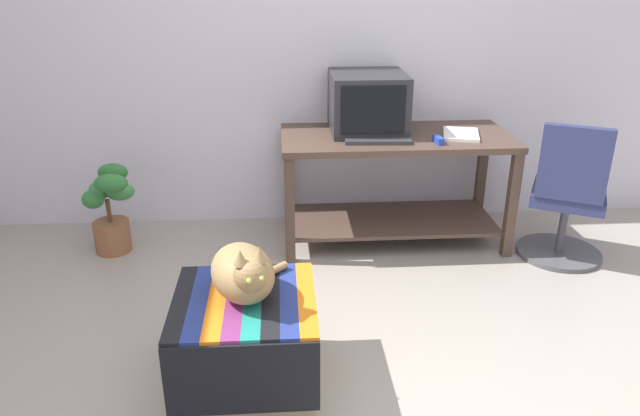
{
  "coord_description": "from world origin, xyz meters",
  "views": [
    {
      "loc": [
        -0.27,
        -1.99,
        1.74
      ],
      "look_at": [
        -0.08,
        0.85,
        0.55
      ],
      "focal_mm": 33.24,
      "sensor_mm": 36.0,
      "label": 1
    }
  ],
  "objects_px": {
    "office_chair": "(567,202)",
    "potted_plant": "(110,210)",
    "ottoman_with_blanket": "(246,340)",
    "tv_monitor": "(368,103)",
    "cat": "(244,273)",
    "desk": "(394,169)",
    "keyboard": "(378,140)",
    "stapler": "(438,140)",
    "book": "(461,134)"
  },
  "relations": [
    {
      "from": "book",
      "to": "office_chair",
      "type": "relative_size",
      "value": 0.33
    },
    {
      "from": "cat",
      "to": "potted_plant",
      "type": "distance_m",
      "value": 1.66
    },
    {
      "from": "ottoman_with_blanket",
      "to": "potted_plant",
      "type": "distance_m",
      "value": 1.64
    },
    {
      "from": "book",
      "to": "potted_plant",
      "type": "height_order",
      "value": "book"
    },
    {
      "from": "tv_monitor",
      "to": "ottoman_with_blanket",
      "type": "xyz_separation_m",
      "value": [
        -0.73,
        -1.53,
        -0.69
      ]
    },
    {
      "from": "book",
      "to": "ottoman_with_blanket",
      "type": "relative_size",
      "value": 0.47
    },
    {
      "from": "desk",
      "to": "potted_plant",
      "type": "height_order",
      "value": "desk"
    },
    {
      "from": "ottoman_with_blanket",
      "to": "stapler",
      "type": "distance_m",
      "value": 1.74
    },
    {
      "from": "desk",
      "to": "stapler",
      "type": "bearing_deg",
      "value": -41.81
    },
    {
      "from": "potted_plant",
      "to": "office_chair",
      "type": "relative_size",
      "value": 0.64
    },
    {
      "from": "tv_monitor",
      "to": "stapler",
      "type": "height_order",
      "value": "tv_monitor"
    },
    {
      "from": "keyboard",
      "to": "cat",
      "type": "height_order",
      "value": "keyboard"
    },
    {
      "from": "tv_monitor",
      "to": "office_chair",
      "type": "height_order",
      "value": "tv_monitor"
    },
    {
      "from": "book",
      "to": "stapler",
      "type": "relative_size",
      "value": 2.64
    },
    {
      "from": "tv_monitor",
      "to": "keyboard",
      "type": "relative_size",
      "value": 1.26
    },
    {
      "from": "desk",
      "to": "office_chair",
      "type": "relative_size",
      "value": 1.63
    },
    {
      "from": "book",
      "to": "ottoman_with_blanket",
      "type": "distance_m",
      "value": 1.96
    },
    {
      "from": "tv_monitor",
      "to": "ottoman_with_blanket",
      "type": "distance_m",
      "value": 1.83
    },
    {
      "from": "stapler",
      "to": "ottoman_with_blanket",
      "type": "bearing_deg",
      "value": -139.21
    },
    {
      "from": "keyboard",
      "to": "cat",
      "type": "distance_m",
      "value": 1.48
    },
    {
      "from": "potted_plant",
      "to": "stapler",
      "type": "bearing_deg",
      "value": -3.97
    },
    {
      "from": "desk",
      "to": "stapler",
      "type": "relative_size",
      "value": 13.23
    },
    {
      "from": "cat",
      "to": "office_chair",
      "type": "bearing_deg",
      "value": 10.78
    },
    {
      "from": "desk",
      "to": "cat",
      "type": "height_order",
      "value": "desk"
    },
    {
      "from": "keyboard",
      "to": "cat",
      "type": "relative_size",
      "value": 0.87
    },
    {
      "from": "potted_plant",
      "to": "office_chair",
      "type": "xyz_separation_m",
      "value": [
        2.83,
        -0.31,
        0.11
      ]
    },
    {
      "from": "keyboard",
      "to": "ottoman_with_blanket",
      "type": "xyz_separation_m",
      "value": [
        -0.76,
        -1.27,
        -0.52
      ]
    },
    {
      "from": "desk",
      "to": "book",
      "type": "relative_size",
      "value": 5.0
    },
    {
      "from": "tv_monitor",
      "to": "cat",
      "type": "height_order",
      "value": "tv_monitor"
    },
    {
      "from": "book",
      "to": "potted_plant",
      "type": "distance_m",
      "value": 2.27
    },
    {
      "from": "desk",
      "to": "tv_monitor",
      "type": "bearing_deg",
      "value": 147.44
    },
    {
      "from": "cat",
      "to": "stapler",
      "type": "height_order",
      "value": "stapler"
    },
    {
      "from": "ottoman_with_blanket",
      "to": "book",
      "type": "bearing_deg",
      "value": 46.27
    },
    {
      "from": "tv_monitor",
      "to": "office_chair",
      "type": "xyz_separation_m",
      "value": [
        1.17,
        -0.48,
        -0.52
      ]
    },
    {
      "from": "tv_monitor",
      "to": "keyboard",
      "type": "distance_m",
      "value": 0.31
    },
    {
      "from": "desk",
      "to": "keyboard",
      "type": "bearing_deg",
      "value": -132.87
    },
    {
      "from": "keyboard",
      "to": "book",
      "type": "xyz_separation_m",
      "value": [
        0.54,
        0.1,
        -0.0
      ]
    },
    {
      "from": "tv_monitor",
      "to": "book",
      "type": "relative_size",
      "value": 1.74
    },
    {
      "from": "tv_monitor",
      "to": "keyboard",
      "type": "xyz_separation_m",
      "value": [
        0.03,
        -0.26,
        -0.17
      ]
    },
    {
      "from": "desk",
      "to": "potted_plant",
      "type": "relative_size",
      "value": 2.55
    },
    {
      "from": "tv_monitor",
      "to": "stapler",
      "type": "relative_size",
      "value": 4.59
    },
    {
      "from": "cat",
      "to": "stapler",
      "type": "xyz_separation_m",
      "value": [
        1.12,
        1.21,
        0.2
      ]
    },
    {
      "from": "tv_monitor",
      "to": "office_chair",
      "type": "distance_m",
      "value": 1.37
    },
    {
      "from": "cat",
      "to": "ottoman_with_blanket",
      "type": "bearing_deg",
      "value": -140.15
    },
    {
      "from": "ottoman_with_blanket",
      "to": "office_chair",
      "type": "bearing_deg",
      "value": 28.88
    },
    {
      "from": "cat",
      "to": "tv_monitor",
      "type": "bearing_deg",
      "value": 46.51
    },
    {
      "from": "office_chair",
      "to": "potted_plant",
      "type": "bearing_deg",
      "value": 21.13
    },
    {
      "from": "potted_plant",
      "to": "cat",
      "type": "bearing_deg",
      "value": -55.57
    },
    {
      "from": "potted_plant",
      "to": "keyboard",
      "type": "bearing_deg",
      "value": -3.27
    },
    {
      "from": "desk",
      "to": "stapler",
      "type": "xyz_separation_m",
      "value": [
        0.22,
        -0.2,
        0.25
      ]
    }
  ]
}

